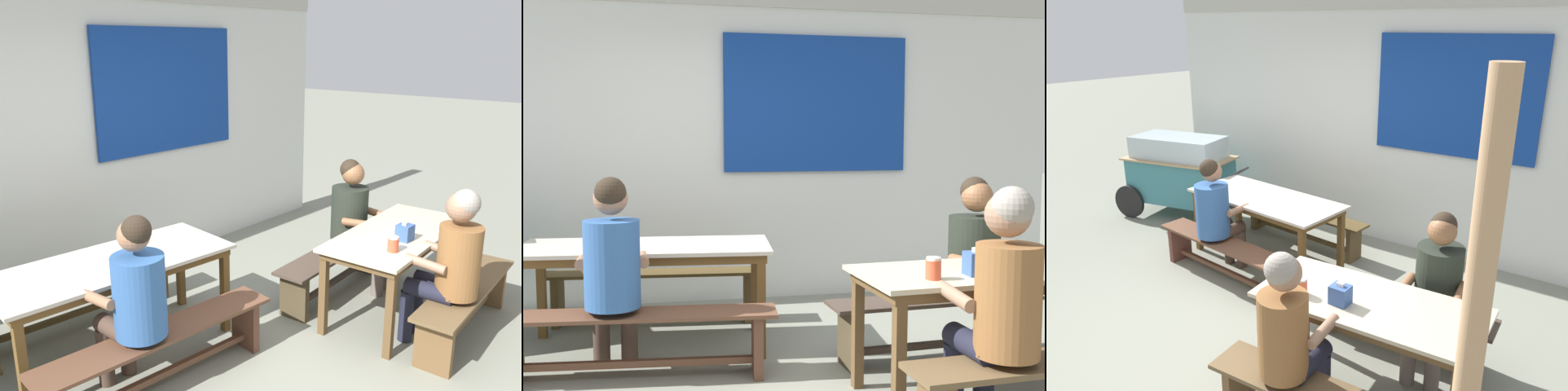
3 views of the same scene
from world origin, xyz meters
The scene contains 13 objects.
ground_plane centered at (0.00, 0.00, 0.00)m, with size 40.00×40.00×0.00m, color gray.
backdrop_wall centered at (0.02, 2.44, 1.50)m, with size 6.37×0.23×2.87m.
dining_table_far centered at (-0.75, 1.13, 0.67)m, with size 1.82×0.90×0.75m.
dining_table_near centered at (1.20, -0.12, 0.67)m, with size 1.58×0.78×0.75m.
bench_far_back centered at (-0.70, 1.74, 0.28)m, with size 1.77×0.42×0.42m.
bench_far_front centered at (-0.81, 0.52, 0.29)m, with size 1.77×0.46×0.42m.
bench_near_back centered at (1.16, 0.49, 0.28)m, with size 1.50×0.40×0.42m.
food_cart centered at (-2.60, 1.55, 0.64)m, with size 1.83×1.07×1.11m.
person_near_front centered at (0.95, -0.69, 0.73)m, with size 0.44×0.54×1.28m.
person_left_back_turned centered at (-0.95, 0.59, 0.72)m, with size 0.46×0.53×1.27m.
person_right_near_table centered at (1.46, 0.44, 0.70)m, with size 0.49×0.59×1.24m.
tissue_box centered at (1.06, -0.26, 0.81)m, with size 0.13×0.11×0.15m.
condiment_jar centered at (0.77, -0.31, 0.80)m, with size 0.08×0.08×0.12m.
Camera 3 is at (2.57, -2.79, 2.51)m, focal length 34.51 mm.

